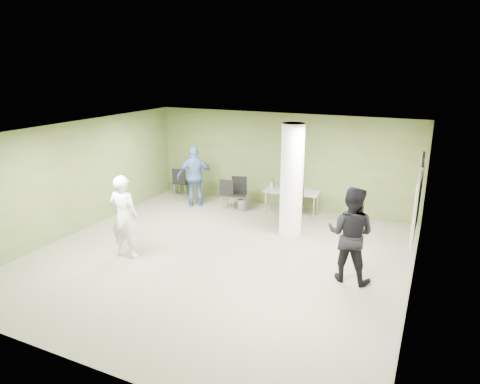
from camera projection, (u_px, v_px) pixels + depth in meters
The scene contains 17 objects.
floor at pixel (219, 257), 9.57m from camera, with size 8.00×8.00×0.00m, color #585745.
ceiling at pixel (217, 132), 8.76m from camera, with size 8.00×8.00×0.00m, color white.
wall_back at pixel (281, 161), 12.64m from camera, with size 8.00×0.02×2.80m, color #465126.
wall_left at pixel (78, 177), 10.79m from camera, with size 0.02×8.00×2.80m, color #465126.
wall_right_cream at pixel (418, 226), 7.54m from camera, with size 0.02×8.00×2.80m, color beige.
column at pixel (292, 180), 10.50m from camera, with size 0.56×0.56×2.80m, color silver.
whiteboard at pixel (418, 201), 8.59m from camera, with size 0.05×2.30×1.30m.
wall_clock at pixel (423, 159), 8.34m from camera, with size 0.06×0.32×0.32m.
folding_table at pixel (291, 192), 12.04m from camera, with size 1.56×0.77×0.97m.
wastebasket at pixel (242, 205), 12.55m from camera, with size 0.28×0.28×0.33m, color #4C4C4C.
chair_back_left at pixel (181, 180), 13.75m from camera, with size 0.52×0.52×0.95m.
chair_back_right at pixel (228, 191), 12.59m from camera, with size 0.47×0.47×0.92m.
chair_table_left at pixel (239, 190), 12.65m from camera, with size 0.58×0.58×0.95m.
chair_table_right at pixel (294, 202), 11.54m from camera, with size 0.53×0.53×0.98m.
woman_white at pixel (124, 217), 9.35m from camera, with size 0.68×0.45×1.87m, color silver.
man_black at pixel (350, 234), 8.30m from camera, with size 0.94×0.73×1.93m, color black.
man_blue at pixel (195, 176), 12.76m from camera, with size 1.08×0.45×1.84m, color #39598F.
Camera 1 is at (4.14, -7.72, 4.13)m, focal length 32.00 mm.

